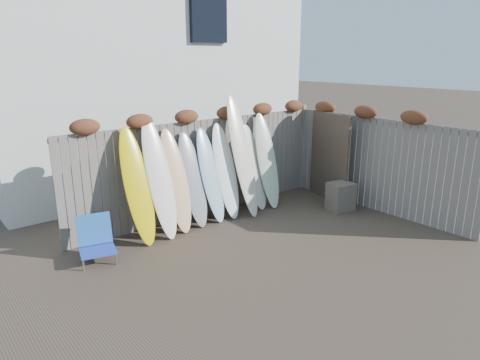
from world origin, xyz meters
TOP-DOWN VIEW (x-y plane):
  - ground at (0.00, 0.00)m, footprint 80.00×80.00m
  - back_fence at (0.06, 2.39)m, footprint 6.05×0.28m
  - right_fence at (2.99, 0.25)m, footprint 0.28×4.40m
  - house at (0.50, 6.50)m, footprint 8.50×5.50m
  - beach_chair at (-2.63, 1.73)m, footprint 0.68×0.70m
  - wooden_crate at (2.40, 0.68)m, footprint 0.60×0.53m
  - lattice_panel at (2.79, 1.36)m, footprint 0.39×1.31m
  - surfboard_0 at (-1.73, 1.94)m, footprint 0.52×0.75m
  - surfboard_1 at (-1.29, 1.95)m, footprint 0.51×0.79m
  - surfboard_2 at (-0.92, 2.00)m, footprint 0.50×0.69m
  - surfboard_3 at (-0.52, 2.02)m, footprint 0.51×0.67m
  - surfboard_4 at (-0.11, 2.00)m, footprint 0.51×0.71m
  - surfboard_5 at (0.26, 1.99)m, footprint 0.50×0.70m
  - surfboard_6 at (0.64, 1.90)m, footprint 0.50×0.88m
  - surfboard_7 at (1.05, 2.01)m, footprint 0.60×0.70m
  - surfboard_8 at (1.37, 1.94)m, footprint 0.55×0.77m

SIDE VIEW (x-z plane):
  - ground at x=0.00m, z-range 0.00..0.00m
  - wooden_crate at x=2.40m, z-range 0.00..0.61m
  - beach_chair at x=-2.63m, z-range -0.03..0.71m
  - surfboard_7 at x=1.05m, z-range 0.00..1.84m
  - surfboard_3 at x=-0.52m, z-range 0.00..1.84m
  - surfboard_4 at x=-0.11m, z-range 0.00..1.88m
  - surfboard_5 at x=0.26m, z-range 0.00..1.93m
  - surfboard_2 at x=-0.92m, z-range 0.00..1.94m
  - lattice_panel at x=2.79m, z-range 0.00..2.01m
  - surfboard_8 at x=1.37m, z-range 0.00..2.05m
  - surfboard_0 at x=-1.73m, z-range 0.00..2.07m
  - surfboard_1 at x=-1.29m, z-range 0.00..2.20m
  - right_fence at x=2.99m, z-range 0.02..2.26m
  - back_fence at x=0.06m, z-range 0.06..2.30m
  - surfboard_6 at x=0.64m, z-range 0.00..2.49m
  - house at x=0.50m, z-range 0.04..6.36m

